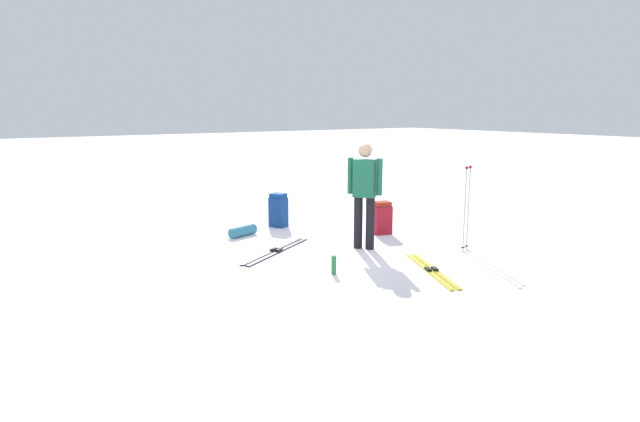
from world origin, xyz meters
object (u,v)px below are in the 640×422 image
(backpack_large_dark, at_px, (278,210))
(backpack_bright, at_px, (382,218))
(ski_pair_near, at_px, (276,251))
(sleeping_mat_rolled, at_px, (243,231))
(skier_standing, at_px, (365,190))
(ski_pair_far, at_px, (431,270))
(ski_poles_planted_near, at_px, (467,204))
(thermos_bottle, at_px, (334,265))

(backpack_large_dark, xyz_separation_m, backpack_bright, (-1.25, 1.58, -0.03))
(ski_pair_near, distance_m, sleeping_mat_rolled, 1.28)
(backpack_bright, bearing_deg, sleeping_mat_rolled, -29.71)
(backpack_large_dark, height_order, sleeping_mat_rolled, backpack_large_dark)
(skier_standing, relative_size, backpack_bright, 2.89)
(skier_standing, bearing_deg, ski_pair_far, 89.16)
(ski_pair_near, relative_size, sleeping_mat_rolled, 3.05)
(skier_standing, distance_m, backpack_large_dark, 2.34)
(ski_pair_near, height_order, backpack_bright, backpack_bright)
(backpack_large_dark, bearing_deg, ski_pair_near, 58.77)
(skier_standing, xyz_separation_m, ski_pair_near, (1.28, -0.62, -0.94))
(sleeping_mat_rolled, bearing_deg, ski_pair_near, 87.69)
(skier_standing, distance_m, backpack_bright, 1.33)
(backpack_bright, bearing_deg, ski_pair_near, 1.02)
(backpack_bright, height_order, sleeping_mat_rolled, backpack_bright)
(ski_poles_planted_near, bearing_deg, backpack_large_dark, -64.35)
(backpack_bright, bearing_deg, ski_poles_planted_near, 100.54)
(ski_pair_far, height_order, backpack_large_dark, backpack_large_dark)
(ski_pair_far, height_order, backpack_bright, backpack_bright)
(ski_poles_planted_near, distance_m, sleeping_mat_rolled, 3.88)
(skier_standing, distance_m, sleeping_mat_rolled, 2.42)
(ski_pair_near, xyz_separation_m, backpack_large_dark, (-0.98, -1.62, 0.30))
(backpack_large_dark, height_order, thermos_bottle, backpack_large_dark)
(ski_pair_far, bearing_deg, backpack_large_dark, -85.74)
(thermos_bottle, bearing_deg, ski_pair_near, -87.87)
(ski_pair_near, xyz_separation_m, sleeping_mat_rolled, (-0.05, -1.28, 0.08))
(ski_pair_far, xyz_separation_m, backpack_bright, (-0.97, -2.19, 0.28))
(backpack_bright, xyz_separation_m, thermos_bottle, (2.17, 1.53, -0.16))
(skier_standing, height_order, ski_pair_far, skier_standing)
(sleeping_mat_rolled, bearing_deg, backpack_bright, 150.29)
(skier_standing, bearing_deg, backpack_bright, -145.19)
(ski_pair_far, height_order, sleeping_mat_rolled, sleeping_mat_rolled)
(ski_pair_near, height_order, ski_poles_planted_near, ski_poles_planted_near)
(ski_pair_near, distance_m, backpack_large_dark, 1.91)
(skier_standing, height_order, ski_pair_near, skier_standing)
(ski_pair_near, height_order, sleeping_mat_rolled, sleeping_mat_rolled)
(backpack_large_dark, relative_size, thermos_bottle, 2.48)
(backpack_bright, bearing_deg, thermos_bottle, 35.16)
(backpack_bright, height_order, thermos_bottle, backpack_bright)
(backpack_large_dark, xyz_separation_m, ski_poles_planted_near, (-1.56, 3.24, 0.44))
(skier_standing, xyz_separation_m, sleeping_mat_rolled, (1.23, -1.90, -0.86))
(backpack_bright, xyz_separation_m, ski_poles_planted_near, (-0.31, 1.67, 0.46))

